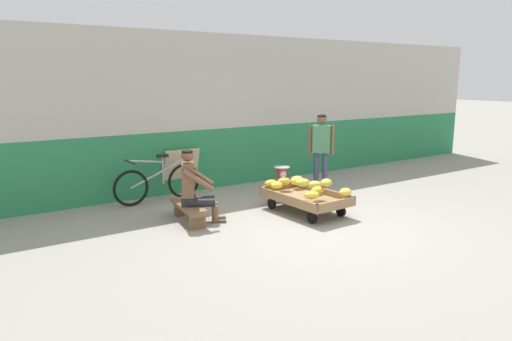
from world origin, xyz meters
TOP-DOWN VIEW (x-y plane):
  - ground_plane at (0.00, 0.00)m, footprint 80.00×80.00m
  - back_wall at (0.00, 3.27)m, footprint 16.00×0.30m
  - banana_cart at (0.32, 0.71)m, footprint 0.89×1.47m
  - banana_pile at (0.30, 0.76)m, footprint 0.90×1.41m
  - low_bench at (-1.51, 1.33)m, footprint 0.45×1.13m
  - vendor_seated at (-1.43, 1.29)m, footprint 0.74×0.64m
  - plastic_crate at (0.57, 1.71)m, footprint 0.36×0.28m
  - weighing_scale at (0.57, 1.71)m, footprint 0.30×0.30m
  - bicycle_near_left at (-1.44, 2.73)m, footprint 1.66×0.48m
  - sign_board at (-0.82, 3.09)m, footprint 0.70×0.26m
  - customer_adult at (1.40, 1.57)m, footprint 0.39×0.36m
  - shopping_bag at (0.50, 1.39)m, footprint 0.18×0.12m

SIDE VIEW (x-z plane):
  - ground_plane at x=0.00m, z-range 0.00..0.00m
  - shopping_bag at x=0.50m, z-range 0.00..0.24m
  - plastic_crate at x=0.57m, z-range 0.00..0.30m
  - low_bench at x=-1.51m, z-range 0.06..0.33m
  - banana_cart at x=0.32m, z-range 0.06..0.42m
  - bicycle_near_left at x=-1.44m, z-range -0.08..0.78m
  - sign_board at x=-0.82m, z-range 0.00..0.87m
  - weighing_scale at x=0.57m, z-range 0.31..0.60m
  - banana_pile at x=0.30m, z-range 0.33..0.59m
  - vendor_seated at x=-1.43m, z-range 0.00..1.14m
  - customer_adult at x=1.40m, z-range 0.19..1.72m
  - back_wall at x=0.00m, z-range 0.00..3.05m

